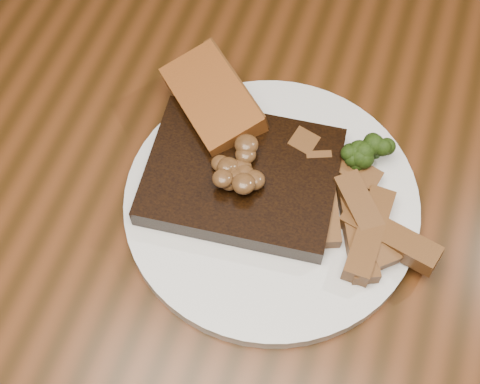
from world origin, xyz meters
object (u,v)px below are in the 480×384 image
object	(u,v)px
plate	(271,203)
potato_wedges	(356,206)
dining_table	(240,237)
steak	(242,177)
garlic_bread	(213,111)

from	to	relation	value
plate	potato_wedges	world-z (taller)	potato_wedges
dining_table	potato_wedges	world-z (taller)	potato_wedges
plate	steak	xyz separation A→B (m)	(-0.03, 0.01, 0.02)
plate	garlic_bread	size ratio (longest dim) A/B	2.53
plate	garlic_bread	world-z (taller)	garlic_bread
steak	potato_wedges	size ratio (longest dim) A/B	1.48
plate	steak	world-z (taller)	steak
garlic_bread	potato_wedges	size ratio (longest dim) A/B	0.93
dining_table	plate	distance (m)	0.10
garlic_bread	plate	bearing A→B (deg)	2.32
dining_table	steak	world-z (taller)	steak
garlic_bread	potato_wedges	bearing A→B (deg)	22.74
dining_table	plate	bearing A→B (deg)	4.29
garlic_bread	steak	bearing A→B (deg)	-8.37
steak	dining_table	bearing A→B (deg)	-84.40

